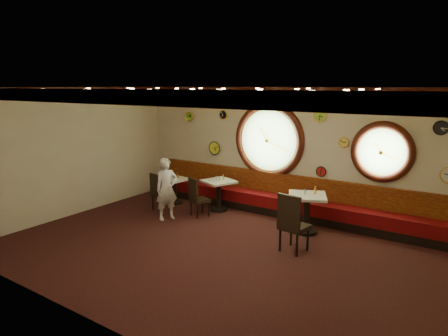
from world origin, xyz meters
TOP-DOWN VIEW (x-y plane):
  - floor at (0.00, 0.00)m, footprint 9.00×6.00m
  - ceiling at (0.00, 0.00)m, footprint 9.00×6.00m
  - wall_back at (0.00, 3.00)m, footprint 9.00×0.02m
  - wall_front at (0.00, -3.00)m, footprint 9.00×0.02m
  - wall_left at (-4.50, 0.00)m, footprint 0.02×6.00m
  - molding_back at (0.00, 2.95)m, footprint 9.00×0.10m
  - molding_front at (0.00, -2.95)m, footprint 9.00×0.10m
  - molding_left at (-4.45, 0.00)m, footprint 0.10×6.00m
  - banquette_base at (0.00, 2.72)m, footprint 8.00×0.55m
  - banquette_seat at (0.00, 2.72)m, footprint 8.00×0.55m
  - banquette_back at (0.00, 2.94)m, footprint 8.00×0.10m
  - porthole_left_glass at (-0.60, 3.00)m, footprint 1.66×0.02m
  - porthole_left_frame at (-0.60, 2.98)m, footprint 1.98×0.18m
  - porthole_left_ring at (-0.60, 2.95)m, footprint 1.61×0.03m
  - porthole_right_glass at (2.20, 3.00)m, footprint 1.10×0.02m
  - porthole_right_frame at (2.20, 2.98)m, footprint 1.38×0.18m
  - porthole_right_ring at (2.20, 2.95)m, footprint 1.09×0.03m
  - wall_clock_0 at (0.75, 2.96)m, footprint 0.30×0.03m
  - wall_clock_1 at (1.35, 2.96)m, footprint 0.22×0.03m
  - wall_clock_2 at (-2.30, 2.96)m, footprint 0.36×0.03m
  - wall_clock_3 at (0.85, 2.96)m, footprint 0.24×0.03m
  - wall_clock_5 at (-2.00, 2.96)m, footprint 0.24×0.03m
  - wall_clock_6 at (-3.20, 2.96)m, footprint 0.26×0.03m
  - wall_clock_7 at (3.30, 2.96)m, footprint 0.28×0.03m
  - table_a at (-2.99, 2.01)m, footprint 0.72×0.72m
  - table_b at (-1.61, 2.16)m, footprint 0.96×0.96m
  - table_c at (0.95, 1.89)m, footprint 1.06×1.06m
  - chair_a at (-2.86, 1.21)m, footprint 0.50×0.50m
  - chair_b at (-1.77, 1.42)m, footprint 0.55×0.55m
  - chair_c at (1.11, 0.71)m, footprint 0.57×0.57m
  - condiment_a_salt at (-3.08, 2.01)m, footprint 0.04×0.04m
  - condiment_b_salt at (-1.70, 2.17)m, footprint 0.04×0.04m
  - condiment_c_salt at (0.85, 1.95)m, footprint 0.04×0.04m
  - condiment_a_pepper at (-2.95, 2.03)m, footprint 0.03×0.03m
  - condiment_b_pepper at (-1.55, 2.12)m, footprint 0.04×0.04m
  - condiment_c_pepper at (0.92, 1.84)m, footprint 0.03×0.03m
  - condiment_a_bottle at (-2.95, 2.09)m, footprint 0.05×0.05m
  - condiment_b_bottle at (-1.55, 2.30)m, footprint 0.05×0.05m
  - condiment_c_bottle at (1.06, 2.04)m, footprint 0.06×0.06m
  - waiter at (-2.27, 0.87)m, footprint 0.57×0.66m

SIDE VIEW (x-z plane):
  - floor at x=0.00m, z-range 0.00..0.00m
  - banquette_base at x=0.00m, z-range 0.00..0.20m
  - banquette_seat at x=0.00m, z-range 0.20..0.50m
  - table_a at x=-2.99m, z-range 0.09..0.81m
  - table_b at x=-1.61m, z-range 0.11..0.92m
  - table_c at x=0.95m, z-range 0.12..1.00m
  - chair_b at x=-1.77m, z-range 0.26..0.87m
  - chair_a at x=-2.86m, z-range 0.26..0.89m
  - chair_c at x=1.11m, z-range 0.31..1.05m
  - banquette_back at x=0.00m, z-range 0.48..1.02m
  - condiment_a_pepper at x=-2.95m, z-range 0.71..0.81m
  - condiment_a_salt at x=-3.08m, z-range 0.71..0.81m
  - waiter at x=-2.27m, z-range 0.00..1.53m
  - condiment_a_bottle at x=-2.95m, z-range 0.71..0.87m
  - condiment_b_pepper at x=-1.55m, z-range 0.81..0.91m
  - condiment_b_salt at x=-1.70m, z-range 0.81..0.92m
  - condiment_b_bottle at x=-1.55m, z-range 0.81..0.96m
  - condiment_c_pepper at x=0.92m, z-range 0.88..0.98m
  - condiment_c_salt at x=0.85m, z-range 0.88..0.99m
  - condiment_c_bottle at x=1.06m, z-range 0.88..1.06m
  - wall_clock_3 at x=0.85m, z-range 1.08..1.32m
  - wall_clock_2 at x=-2.30m, z-range 1.32..1.68m
  - wall_back at x=0.00m, z-range 0.00..3.20m
  - wall_front at x=0.00m, z-range 0.00..3.20m
  - wall_left at x=-4.50m, z-range 0.00..3.20m
  - porthole_right_ring at x=2.20m, z-range 1.26..2.34m
  - porthole_right_glass at x=2.20m, z-range 1.25..2.35m
  - porthole_right_frame at x=2.20m, z-range 1.11..2.49m
  - porthole_left_glass at x=-0.60m, z-range 1.02..2.68m
  - porthole_left_frame at x=-0.60m, z-range 0.86..2.84m
  - porthole_left_ring at x=-0.60m, z-range 1.04..2.66m
  - wall_clock_1 at x=1.35m, z-range 1.84..2.06m
  - wall_clock_6 at x=-3.20m, z-range 2.22..2.48m
  - wall_clock_7 at x=3.30m, z-range 2.26..2.54m
  - wall_clock_5 at x=-2.00m, z-range 2.33..2.57m
  - wall_clock_0 at x=0.75m, z-range 2.40..2.70m
  - molding_back at x=0.00m, z-range 3.02..3.20m
  - molding_front at x=0.00m, z-range 3.02..3.20m
  - molding_left at x=-4.45m, z-range 3.02..3.20m
  - ceiling at x=0.00m, z-range 3.19..3.21m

